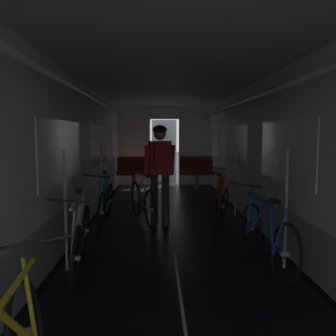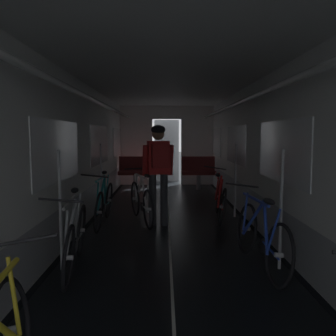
# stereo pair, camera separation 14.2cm
# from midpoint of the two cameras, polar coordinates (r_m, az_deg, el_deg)

# --- Properties ---
(train_car_shell) EXTENTS (3.14, 12.34, 2.57)m
(train_car_shell) POSITION_cam_midpoint_polar(r_m,az_deg,el_deg) (5.44, 0.96, 6.86)
(train_car_shell) COLOR black
(train_car_shell) RESTS_ON ground
(bench_seat_far_left) EXTENTS (0.98, 0.51, 0.95)m
(bench_seat_far_left) POSITION_cam_midpoint_polar(r_m,az_deg,el_deg) (9.99, -4.94, -0.28)
(bench_seat_far_left) COLOR gray
(bench_seat_far_left) RESTS_ON ground
(bench_seat_far_right) EXTENTS (0.98, 0.51, 0.95)m
(bench_seat_far_right) POSITION_cam_midpoint_polar(r_m,az_deg,el_deg) (10.01, 5.39, -0.27)
(bench_seat_far_right) COLOR gray
(bench_seat_far_right) RESTS_ON ground
(bicycle_teal) EXTENTS (0.44, 1.69, 0.95)m
(bicycle_teal) POSITION_cam_midpoint_polar(r_m,az_deg,el_deg) (6.18, -9.79, -5.66)
(bicycle_teal) COLOR black
(bicycle_teal) RESTS_ON ground
(bicycle_red) EXTENTS (0.44, 1.70, 0.96)m
(bicycle_red) POSITION_cam_midpoint_polar(r_m,az_deg,el_deg) (6.55, 9.18, -5.02)
(bicycle_red) COLOR black
(bicycle_red) RESTS_ON ground
(bicycle_blue) EXTENTS (0.48, 1.69, 0.96)m
(bicycle_blue) POSITION_cam_midpoint_polar(r_m,az_deg,el_deg) (4.30, 15.86, -10.73)
(bicycle_blue) COLOR black
(bicycle_blue) RESTS_ON ground
(bicycle_silver) EXTENTS (0.44, 1.69, 0.95)m
(bicycle_silver) POSITION_cam_midpoint_polar(r_m,az_deg,el_deg) (4.21, -13.99, -11.03)
(bicycle_silver) COLOR black
(bicycle_silver) RESTS_ON ground
(person_cyclist_aisle) EXTENTS (0.56, 0.44, 1.73)m
(person_cyclist_aisle) POSITION_cam_midpoint_polar(r_m,az_deg,el_deg) (5.89, -0.87, 0.66)
(person_cyclist_aisle) COLOR #2D2D33
(person_cyclist_aisle) RESTS_ON ground
(bicycle_white_in_aisle) EXTENTS (0.62, 1.63, 0.94)m
(bicycle_white_in_aisle) POSITION_cam_midpoint_polar(r_m,az_deg,el_deg) (6.26, -3.73, -5.42)
(bicycle_white_in_aisle) COLOR black
(bicycle_white_in_aisle) RESTS_ON ground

